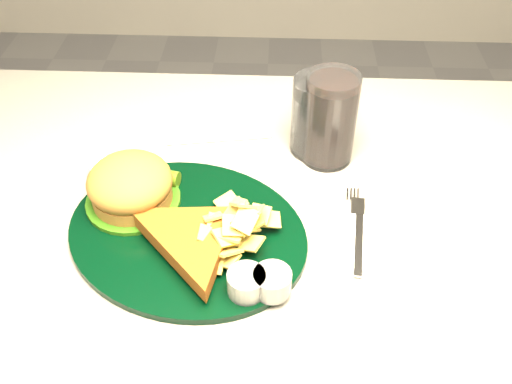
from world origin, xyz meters
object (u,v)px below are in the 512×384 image
(table, at_px, (245,361))
(fork_napkin, at_px, (358,239))
(water_glass, at_px, (317,116))
(cola_glass, at_px, (330,119))
(dinner_plate, at_px, (185,216))

(table, relative_size, fork_napkin, 8.05)
(water_glass, xyz_separation_m, cola_glass, (0.02, -0.02, 0.01))
(water_glass, distance_m, cola_glass, 0.03)
(water_glass, relative_size, fork_napkin, 0.87)
(water_glass, bearing_deg, table, -122.42)
(table, height_order, cola_glass, cola_glass)
(cola_glass, xyz_separation_m, fork_napkin, (0.04, -0.19, -0.07))
(water_glass, bearing_deg, fork_napkin, -75.60)
(table, height_order, fork_napkin, fork_napkin)
(dinner_plate, distance_m, water_glass, 0.28)
(table, xyz_separation_m, dinner_plate, (-0.07, -0.03, 0.41))
(dinner_plate, distance_m, cola_glass, 0.28)
(dinner_plate, relative_size, water_glass, 2.64)
(dinner_plate, bearing_deg, table, 45.87)
(water_glass, distance_m, fork_napkin, 0.22)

